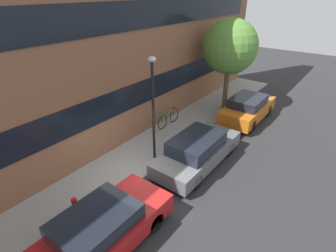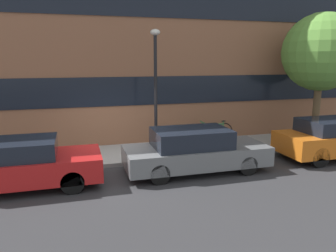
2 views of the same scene
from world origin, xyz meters
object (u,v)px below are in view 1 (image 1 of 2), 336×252
(bicycle, at_px, (168,118))
(street_tree, at_px, (230,47))
(lamp_post, at_px, (153,99))
(parked_car_orange, at_px, (248,108))
(fire_hydrant, at_px, (75,206))
(parked_car_grey, at_px, (198,150))
(parked_car_red, at_px, (102,230))

(bicycle, height_order, street_tree, street_tree)
(bicycle, relative_size, lamp_post, 0.41)
(parked_car_orange, xyz_separation_m, street_tree, (0.55, 1.64, 2.95))
(fire_hydrant, relative_size, street_tree, 0.14)
(parked_car_grey, relative_size, parked_car_orange, 1.10)
(parked_car_grey, bearing_deg, bicycle, 57.04)
(parked_car_orange, bearing_deg, fire_hydrant, 171.38)
(bicycle, bearing_deg, street_tree, 161.49)
(bicycle, relative_size, street_tree, 0.34)
(parked_car_red, bearing_deg, parked_car_grey, -0.00)
(parked_car_grey, distance_m, bicycle, 3.45)
(bicycle, height_order, lamp_post, lamp_post)
(lamp_post, bearing_deg, fire_hydrant, -178.88)
(parked_car_orange, relative_size, bicycle, 2.31)
(fire_hydrant, height_order, bicycle, bicycle)
(fire_hydrant, bearing_deg, lamp_post, 1.12)
(fire_hydrant, distance_m, bicycle, 6.77)
(parked_car_grey, xyz_separation_m, street_tree, (5.72, 1.64, 2.99))
(parked_car_orange, height_order, street_tree, street_tree)
(parked_car_red, xyz_separation_m, lamp_post, (4.11, 1.58, 2.10))
(fire_hydrant, bearing_deg, street_tree, 0.75)
(bicycle, bearing_deg, parked_car_grey, 56.58)
(parked_car_orange, distance_m, bicycle, 4.39)
(fire_hydrant, height_order, street_tree, street_tree)
(parked_car_red, distance_m, fire_hydrant, 1.53)
(street_tree, bearing_deg, lamp_post, -179.47)
(bicycle, distance_m, street_tree, 5.11)
(parked_car_red, height_order, bicycle, parked_car_red)
(parked_car_grey, relative_size, lamp_post, 1.04)
(fire_hydrant, bearing_deg, parked_car_red, -97.32)
(parked_car_red, relative_size, parked_car_orange, 1.04)
(parked_car_red, xyz_separation_m, street_tree, (10.67, 1.64, 2.98))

